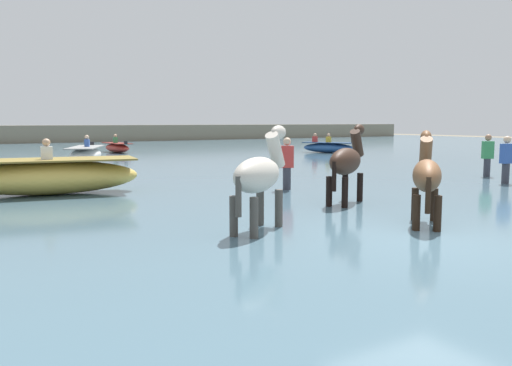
{
  "coord_description": "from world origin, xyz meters",
  "views": [
    {
      "loc": [
        -6.26,
        -5.14,
        2.03
      ],
      "look_at": [
        -0.8,
        3.73,
        0.83
      ],
      "focal_mm": 37.61,
      "sensor_mm": 36.0,
      "label": 1
    }
  ],
  "objects": [
    {
      "name": "ground_plane",
      "position": [
        0.0,
        0.0,
        0.0
      ],
      "size": [
        120.0,
        120.0,
        0.0
      ],
      "primitive_type": "plane",
      "color": "#756B56"
    },
    {
      "name": "water_surface",
      "position": [
        0.0,
        10.0,
        0.16
      ],
      "size": [
        90.0,
        90.0,
        0.33
      ],
      "primitive_type": "cube",
      "color": "#476675",
      "rests_on": "ground"
    },
    {
      "name": "horse_lead_bay",
      "position": [
        0.7,
        0.82,
        1.11
      ],
      "size": [
        1.46,
        1.4,
        1.87
      ],
      "color": "brown",
      "rests_on": "ground"
    },
    {
      "name": "horse_trailing_pinto",
      "position": [
        -1.88,
        1.87,
        1.16
      ],
      "size": [
        1.67,
        1.27,
        1.96
      ],
      "color": "beige",
      "rests_on": "ground"
    },
    {
      "name": "horse_flank_dark_bay",
      "position": [
        1.14,
        3.29,
        1.16
      ],
      "size": [
        1.72,
        1.18,
        1.97
      ],
      "color": "#382319",
      "rests_on": "ground"
    },
    {
      "name": "boat_far_inshore",
      "position": [
        2.68,
        23.94,
        0.6
      ],
      "size": [
        1.0,
        2.82,
        1.01
      ],
      "color": "#BC382D",
      "rests_on": "water_surface"
    },
    {
      "name": "boat_far_offshore",
      "position": [
        -3.88,
        7.99,
        0.74
      ],
      "size": [
        4.32,
        2.12,
        1.31
      ],
      "color": "gold",
      "rests_on": "water_surface"
    },
    {
      "name": "boat_near_port",
      "position": [
        12.4,
        17.65,
        0.62
      ],
      "size": [
        2.28,
        2.95,
        1.05
      ],
      "color": "#28518E",
      "rests_on": "water_surface"
    },
    {
      "name": "boat_mid_outer",
      "position": [
        -0.67,
        17.33,
        0.66
      ],
      "size": [
        2.45,
        3.65,
        1.14
      ],
      "color": "silver",
      "rests_on": "water_surface"
    },
    {
      "name": "person_onlooker_left",
      "position": [
        7.28,
        3.74,
        0.87
      ],
      "size": [
        0.34,
        0.24,
        1.63
      ],
      "color": "#383842",
      "rests_on": "ground"
    },
    {
      "name": "person_wading_mid",
      "position": [
        1.39,
        5.8,
        0.87
      ],
      "size": [
        0.38,
        0.33,
        1.63
      ],
      "color": "#383842",
      "rests_on": "ground"
    },
    {
      "name": "person_onlooker_right",
      "position": [
        8.54,
        5.21,
        0.87
      ],
      "size": [
        0.38,
        0.35,
        1.63
      ],
      "color": "#383842",
      "rests_on": "ground"
    },
    {
      "name": "far_shoreline",
      "position": [
        0.0,
        40.69,
        0.86
      ],
      "size": [
        80.0,
        2.4,
        1.71
      ],
      "primitive_type": "cube",
      "color": "gray",
      "rests_on": "ground"
    }
  ]
}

